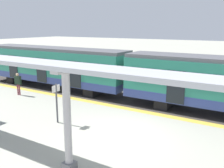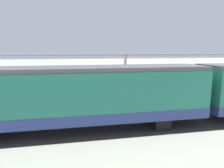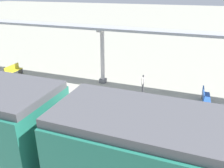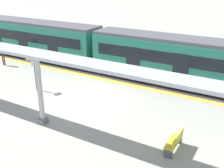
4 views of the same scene
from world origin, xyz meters
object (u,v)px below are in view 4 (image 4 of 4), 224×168
object	(u,v)px
train_near_carriage	(33,38)
canopy_pillar_second	(40,90)
train_far_carriage	(186,62)
bench_mid_platform	(175,142)
passenger_waiting_near_edge	(3,53)
platform_info_sign	(35,72)

from	to	relation	value
train_near_carriage	canopy_pillar_second	size ratio (longest dim) A/B	3.71
train_far_carriage	bench_mid_platform	distance (m)	8.42
train_far_carriage	passenger_waiting_near_edge	world-z (taller)	train_far_carriage
train_near_carriage	platform_info_sign	xyz separation A→B (m)	(5.98, 6.11, -0.51)
platform_info_sign	passenger_waiting_near_edge	bearing A→B (deg)	-112.26
passenger_waiting_near_edge	bench_mid_platform	bearing A→B (deg)	74.55
canopy_pillar_second	platform_info_sign	xyz separation A→B (m)	(-3.26, -3.67, -0.61)
platform_info_sign	passenger_waiting_near_edge	size ratio (longest dim) A/B	1.27
bench_mid_platform	platform_info_sign	distance (m)	10.92
train_far_carriage	bench_mid_platform	size ratio (longest dim) A/B	9.46
train_near_carriage	train_far_carriage	distance (m)	14.79
train_near_carriage	canopy_pillar_second	world-z (taller)	canopy_pillar_second
train_near_carriage	canopy_pillar_second	distance (m)	13.46
train_far_carriage	platform_info_sign	world-z (taller)	train_far_carriage
train_near_carriage	bench_mid_platform	xyz separation A→B (m)	(8.06, 16.79, -1.39)
train_far_carriage	canopy_pillar_second	xyz separation A→B (m)	(9.25, -5.01, 0.11)
train_near_carriage	train_far_carriage	size ratio (longest dim) A/B	1.00
canopy_pillar_second	passenger_waiting_near_edge	world-z (taller)	canopy_pillar_second
train_far_carriage	platform_info_sign	xyz separation A→B (m)	(5.98, -8.68, -0.51)
platform_info_sign	passenger_waiting_near_edge	world-z (taller)	platform_info_sign
train_far_carriage	passenger_waiting_near_edge	xyz separation A→B (m)	(3.28, -15.28, -0.75)
train_far_carriage	passenger_waiting_near_edge	size ratio (longest dim) A/B	8.22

